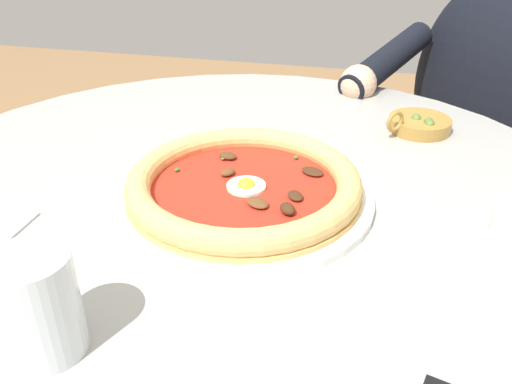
# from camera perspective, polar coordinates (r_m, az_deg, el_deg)

# --- Properties ---
(dining_table) EXTENTS (1.00, 1.00, 0.73)m
(dining_table) POSITION_cam_1_polar(r_m,az_deg,el_deg) (0.76, -2.23, -7.93)
(dining_table) COLOR #999993
(dining_table) RESTS_ON ground
(pizza_on_plate) EXTENTS (0.32, 0.32, 0.04)m
(pizza_on_plate) POSITION_cam_1_polar(r_m,az_deg,el_deg) (0.66, -1.30, 0.57)
(pizza_on_plate) COLOR white
(pizza_on_plate) RESTS_ON dining_table
(water_glass) EXTENTS (0.07, 0.07, 0.10)m
(water_glass) POSITION_cam_1_polar(r_m,az_deg,el_deg) (0.48, -22.15, -11.57)
(water_glass) COLOR silver
(water_glass) RESTS_ON dining_table
(olive_pan) EXTENTS (0.10, 0.10, 0.05)m
(olive_pan) POSITION_cam_1_polar(r_m,az_deg,el_deg) (0.90, 17.09, 6.98)
(olive_pan) COLOR olive
(olive_pan) RESTS_ON dining_table
(diner_person) EXTENTS (0.43, 0.54, 1.12)m
(diner_person) POSITION_cam_1_polar(r_m,az_deg,el_deg) (1.33, 22.56, 1.85)
(diner_person) COLOR #282833
(diner_person) RESTS_ON ground
(cafe_chair_diner) EXTENTS (0.61, 0.61, 0.90)m
(cafe_chair_diner) POSITION_cam_1_polar(r_m,az_deg,el_deg) (1.45, 25.71, 4.75)
(cafe_chair_diner) COLOR beige
(cafe_chair_diner) RESTS_ON ground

